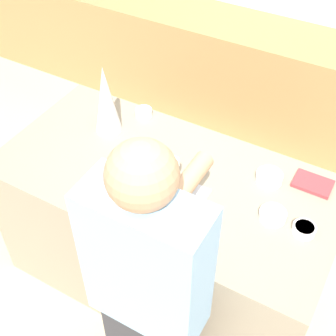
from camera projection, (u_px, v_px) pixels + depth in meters
name	position (u px, v px, depth m)	size (l,w,h in m)	color
ground_plane	(166.00, 273.00, 3.07)	(12.00, 12.00, 0.00)	#C6B28E
back_cabinet_block	(273.00, 83.00, 3.88)	(6.00, 0.60, 0.89)	#9E7547
kitchen_island	(166.00, 230.00, 2.76)	(1.82, 0.91, 0.91)	gray
baking_tray	(158.00, 192.00, 2.35)	(0.46, 0.29, 0.01)	#B2B2BC
gingerbread_house	(158.00, 175.00, 2.27)	(0.16, 0.14, 0.27)	brown
decorative_tree	(106.00, 100.00, 2.57)	(0.15, 0.15, 0.41)	silver
candy_bowl_far_right	(304.00, 229.00, 2.16)	(0.11, 0.11, 0.04)	white
candy_bowl_near_tray_right	(273.00, 215.00, 2.22)	(0.13, 0.13, 0.04)	white
candy_bowl_front_corner	(144.00, 112.00, 2.79)	(0.10, 0.10, 0.05)	white
candy_bowl_center_rear	(269.00, 177.00, 2.39)	(0.14, 0.14, 0.05)	white
cookbook	(313.00, 184.00, 2.38)	(0.19, 0.13, 0.02)	#B23338
person	(149.00, 303.00, 1.91)	(0.46, 0.58, 1.76)	#333338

